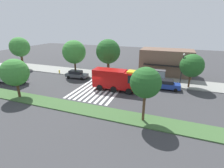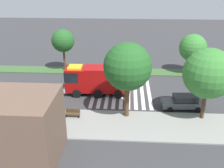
% 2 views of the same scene
% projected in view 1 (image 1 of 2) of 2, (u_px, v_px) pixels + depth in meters
% --- Properties ---
extents(ground_plane, '(120.00, 120.00, 0.00)m').
position_uv_depth(ground_plane, '(96.00, 90.00, 29.79)').
color(ground_plane, '#38383A').
extents(sidewalk, '(60.00, 5.69, 0.14)m').
position_uv_depth(sidewalk, '(112.00, 76.00, 37.36)').
color(sidewalk, gray).
rests_on(sidewalk, ground_plane).
extents(median_strip, '(60.00, 3.00, 0.14)m').
position_uv_depth(median_strip, '(74.00, 107.00, 23.37)').
color(median_strip, '#3D6033').
rests_on(median_strip, ground_plane).
extents(crosswalk, '(7.65, 10.38, 0.01)m').
position_uv_depth(crosswalk, '(98.00, 90.00, 29.66)').
color(crosswalk, silver).
rests_on(crosswalk, ground_plane).
extents(fire_truck, '(8.43, 2.93, 3.77)m').
position_uv_depth(fire_truck, '(118.00, 79.00, 28.80)').
color(fire_truck, '#A50C0C').
rests_on(fire_truck, ground_plane).
extents(parked_car_west, '(4.86, 2.19, 1.71)m').
position_uv_depth(parked_car_west, '(77.00, 74.00, 35.73)').
color(parked_car_west, '#474C51').
rests_on(parked_car_west, ground_plane).
extents(parked_car_mid, '(4.71, 2.21, 1.75)m').
position_uv_depth(parked_car_mid, '(166.00, 84.00, 29.65)').
color(parked_car_mid, navy).
rests_on(parked_car_mid, ground_plane).
extents(transit_bus, '(10.27, 2.94, 3.51)m').
position_uv_depth(transit_bus, '(3.00, 72.00, 33.08)').
color(transit_bus, '#B2B2B7').
rests_on(transit_bus, ground_plane).
extents(bus_stop_shelter, '(3.50, 1.40, 2.46)m').
position_uv_depth(bus_stop_shelter, '(156.00, 74.00, 32.57)').
color(bus_stop_shelter, '#4C4C51').
rests_on(bus_stop_shelter, sidewalk).
extents(bench_near_shelter, '(1.60, 0.50, 0.90)m').
position_uv_depth(bench_near_shelter, '(136.00, 78.00, 34.30)').
color(bench_near_shelter, '#4C3823').
rests_on(bench_near_shelter, sidewalk).
extents(street_lamp, '(0.36, 0.36, 6.16)m').
position_uv_depth(street_lamp, '(182.00, 68.00, 29.51)').
color(street_lamp, '#2D2D30').
rests_on(street_lamp, sidewalk).
extents(storefront_building, '(11.29, 6.44, 5.80)m').
position_uv_depth(storefront_building, '(166.00, 62.00, 37.81)').
color(storefront_building, brown).
rests_on(storefront_building, ground_plane).
extents(sidewalk_tree_far_west, '(4.84, 4.84, 7.92)m').
position_uv_depth(sidewalk_tree_far_west, '(20.00, 47.00, 41.77)').
color(sidewalk_tree_far_west, '#513823').
rests_on(sidewalk_tree_far_west, sidewalk).
extents(sidewalk_tree_west, '(5.17, 5.17, 7.71)m').
position_uv_depth(sidewalk_tree_west, '(74.00, 52.00, 36.70)').
color(sidewalk_tree_west, '#47301E').
rests_on(sidewalk_tree_west, sidewalk).
extents(sidewalk_tree_center, '(4.98, 4.98, 8.17)m').
position_uv_depth(sidewalk_tree_center, '(108.00, 52.00, 33.86)').
color(sidewalk_tree_center, '#513823').
rests_on(sidewalk_tree_center, sidewalk).
extents(sidewalk_tree_east, '(4.10, 4.10, 6.11)m').
position_uv_depth(sidewalk_tree_east, '(192.00, 66.00, 29.21)').
color(sidewalk_tree_east, '#513823').
rests_on(sidewalk_tree_east, sidewalk).
extents(median_tree_far_west, '(4.16, 4.16, 6.09)m').
position_uv_depth(median_tree_far_west, '(15.00, 73.00, 25.27)').
color(median_tree_far_west, '#47301E').
rests_on(median_tree_far_west, median_strip).
extents(median_tree_west, '(3.55, 3.55, 6.59)m').
position_uv_depth(median_tree_west, '(146.00, 83.00, 18.51)').
color(median_tree_west, '#513823').
rests_on(median_tree_west, median_strip).
extents(fire_hydrant, '(0.28, 0.28, 0.70)m').
position_uv_depth(fire_hydrant, '(59.00, 71.00, 39.26)').
color(fire_hydrant, gold).
rests_on(fire_hydrant, sidewalk).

